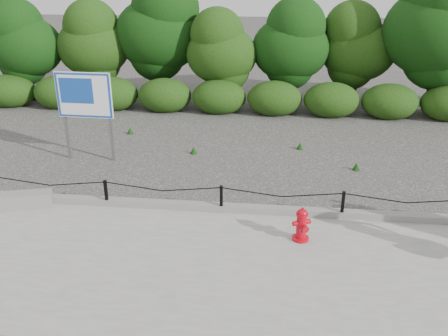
% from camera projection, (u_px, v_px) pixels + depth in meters
% --- Properties ---
extents(ground, '(90.00, 90.00, 0.00)m').
position_uv_depth(ground, '(221.00, 215.00, 10.08)').
color(ground, '#2D2B28').
rests_on(ground, ground).
extents(sidewalk, '(14.00, 4.00, 0.08)m').
position_uv_depth(sidewalk, '(208.00, 268.00, 8.24)').
color(sidewalk, gray).
rests_on(sidewalk, ground).
extents(curb, '(14.00, 0.22, 0.14)m').
position_uv_depth(curb, '(222.00, 207.00, 10.07)').
color(curb, slate).
rests_on(curb, sidewalk).
extents(chain_barrier, '(10.06, 0.06, 0.60)m').
position_uv_depth(chain_barrier, '(221.00, 196.00, 9.91)').
color(chain_barrier, black).
rests_on(chain_barrier, sidewalk).
extents(treeline, '(20.10, 3.91, 5.16)m').
position_uv_depth(treeline, '(275.00, 37.00, 17.18)').
color(treeline, black).
rests_on(treeline, ground).
extents(fire_hydrant, '(0.41, 0.41, 0.67)m').
position_uv_depth(fire_hydrant, '(302.00, 225.00, 8.88)').
color(fire_hydrant, red).
rests_on(fire_hydrant, sidewalk).
extents(concrete_block, '(1.09, 0.64, 0.33)m').
position_uv_depth(concrete_block, '(27.00, 200.00, 10.19)').
color(concrete_block, slate).
rests_on(concrete_block, sidewalk).
extents(advertising_sign, '(1.50, 0.16, 2.40)m').
position_uv_depth(advertising_sign, '(84.00, 99.00, 12.34)').
color(advertising_sign, slate).
rests_on(advertising_sign, ground).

